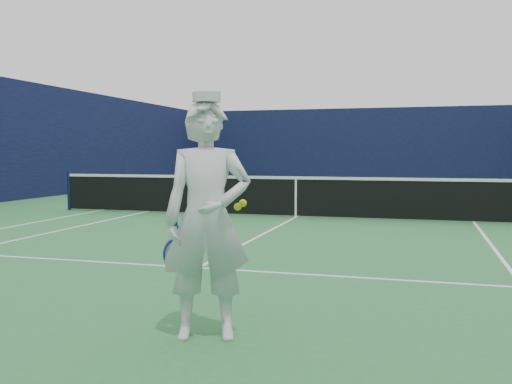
% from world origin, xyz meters
% --- Properties ---
extents(ground, '(80.00, 80.00, 0.00)m').
position_xyz_m(ground, '(0.00, 0.00, 0.00)').
color(ground, '#2A6F39').
rests_on(ground, ground).
extents(court_markings, '(11.03, 23.83, 0.01)m').
position_xyz_m(court_markings, '(0.00, 0.00, 0.00)').
color(court_markings, white).
rests_on(court_markings, ground).
extents(windscreen_fence, '(20.12, 36.12, 4.00)m').
position_xyz_m(windscreen_fence, '(0.00, 0.00, 2.00)').
color(windscreen_fence, '#0E1434').
rests_on(windscreen_fence, ground).
extents(tennis_net, '(12.88, 0.09, 1.07)m').
position_xyz_m(tennis_net, '(0.00, 0.00, 0.55)').
color(tennis_net, '#141E4C').
rests_on(tennis_net, ground).
extents(tennis_player, '(0.91, 0.69, 2.10)m').
position_xyz_m(tennis_player, '(1.18, -9.10, 1.02)').
color(tennis_player, white).
rests_on(tennis_player, ground).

